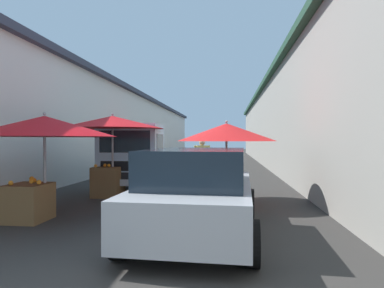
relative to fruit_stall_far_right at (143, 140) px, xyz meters
The scene contains 10 objects.
ground 3.13m from the fruit_stall_far_right, 109.98° to the right, with size 90.00×90.00×0.00m, color #33302D.
building_left_whitewash 5.07m from the fruit_stall_far_right, 74.64° to the left, with size 49.80×7.50×4.61m.
building_right_concrete 10.03m from the fruit_stall_far_right, 82.35° to the right, with size 49.80×7.50×4.98m.
fruit_stall_far_right is the anchor object (origin of this frame).
fruit_stall_near_right 7.26m from the fruit_stall_far_right, behind, with size 2.89×2.89×2.36m.
fruit_stall_far_left 8.86m from the fruit_stall_far_right, 151.43° to the right, with size 2.51×2.51×2.10m.
fruit_stall_near_left 9.96m from the fruit_stall_far_right, behind, with size 2.89×2.89×2.16m.
hatchback_car 11.42m from the fruit_stall_far_right, 160.63° to the right, with size 3.98×2.07×1.45m.
delivery_truck 5.86m from the fruit_stall_far_right, 166.93° to the right, with size 4.96×2.06×2.08m.
vendor_by_crates 5.23m from the fruit_stall_far_right, 140.41° to the right, with size 0.40×0.58×1.62m.
Camera 1 is at (-1.88, -1.76, 1.60)m, focal length 31.24 mm.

